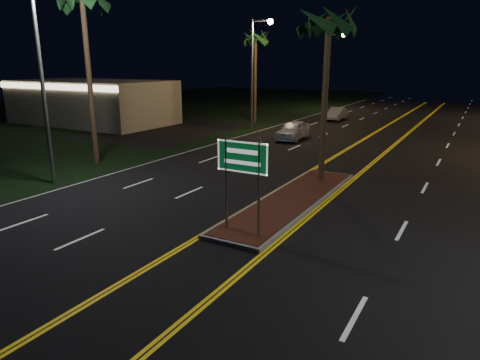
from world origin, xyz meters
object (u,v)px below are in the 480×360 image
Objects in this scene: commercial_building at (92,102)px; streetlight_left_mid at (256,62)px; palm_left_far at (256,38)px; median_island at (292,200)px; car_near at (293,129)px; car_far at (337,113)px; streetlight_left_near at (45,61)px; palm_median at (329,22)px; highway_sign at (242,166)px; streetlight_left_far at (332,62)px; palm_left_near at (82,1)px.

streetlight_left_mid reaches higher than commercial_building.
commercial_building is 1.70× the size of palm_left_far.
car_near is (-5.90, 14.04, 0.73)m from median_island.
car_near reaches higher than car_far.
streetlight_left_near reaches higher than car_near.
commercial_building is 16.31m from streetlight_left_mid.
commercial_building is (-26.00, 12.99, 1.92)m from median_island.
streetlight_left_mid reaches higher than palm_median.
streetlight_left_mid is 5.01m from palm_left_far.
car_far is at bearing 101.92° from highway_sign.
streetlight_left_near is at bearing -46.10° from commercial_building.
commercial_building is at bearing -179.24° from car_near.
streetlight_left_mid is at bearing -114.53° from car_far.
median_island is 0.68× the size of commercial_building.
streetlight_left_near and streetlight_left_far have the same top height.
palm_median is 13.70m from car_near.
palm_left_far reaches higher than commercial_building.
median_island is 1.14× the size of streetlight_left_near.
streetlight_left_far is 1.02× the size of palm_left_far.
car_near reaches higher than median_island.
car_near is (6.90, -6.96, -6.93)m from palm_left_far.
median_island is at bearing -78.52° from car_far.
highway_sign is at bearing -33.48° from commercial_building.
streetlight_left_near is at bearing -164.22° from median_island.
streetlight_left_mid is (-10.61, 21.20, 3.25)m from highway_sign.
commercial_building is 3.48× the size of car_far.
commercial_building is 20.16m from car_near.
commercial_building reaches higher than median_island.
streetlight_left_far is (-10.61, 37.00, 5.57)m from median_island.
streetlight_left_far is 0.92× the size of palm_left_near.
commercial_building is 16.47m from palm_left_far.
palm_left_near reaches higher than streetlight_left_mid.
palm_left_near is 16.60m from car_near.
highway_sign is 9.11m from palm_median.
palm_median reaches higher than car_near.
palm_median is 0.94× the size of palm_left_far.
palm_median is 21.69m from palm_left_far.
commercial_building is 1.67× the size of streetlight_left_far.
streetlight_left_far is 35.18m from palm_median.
commercial_building is at bearing 153.45° from median_island.
highway_sign is 14.92m from palm_left_near.
car_near is 12.86m from car_far.
palm_left_near is 20.02m from palm_left_far.
car_near is (-5.90, 18.24, -1.59)m from highway_sign.
palm_median is at bearing 11.31° from palm_left_near.
streetlight_left_mid is at bearing 128.17° from palm_median.
median_island is 29.13m from commercial_building.
streetlight_left_mid is 11.77m from car_far.
median_island is 25.76m from palm_left_far.
streetlight_left_mid is at bearing 90.00° from streetlight_left_near.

